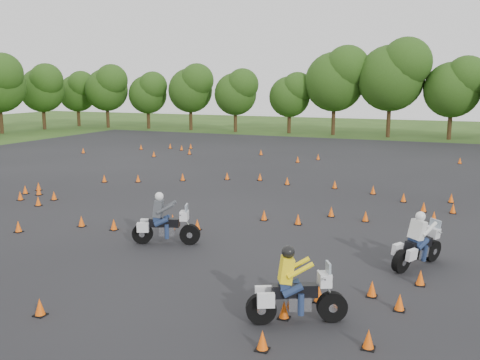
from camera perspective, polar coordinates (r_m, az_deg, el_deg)
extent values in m
plane|color=#2D5119|center=(23.36, -3.73, -4.54)|extent=(140.00, 140.00, 0.00)
plane|color=black|center=(28.72, 1.51, -1.68)|extent=(62.00, 62.00, 0.00)
cone|color=#FF5B0A|center=(21.18, 19.42, -6.06)|extent=(0.26, 0.26, 0.45)
cone|color=#FF5B0A|center=(22.12, -4.58, -4.80)|extent=(0.26, 0.26, 0.45)
cone|color=#FF5B0A|center=(15.93, 13.89, -11.22)|extent=(0.26, 0.26, 0.45)
cone|color=#FF5B0A|center=(44.62, 2.25, 2.96)|extent=(0.26, 0.26, 0.45)
cone|color=#FF5B0A|center=(14.21, 4.72, -13.67)|extent=(0.26, 0.26, 0.45)
cone|color=#FF5B0A|center=(31.38, -21.94, -0.98)|extent=(0.26, 0.26, 0.45)
cone|color=#FF5B0A|center=(49.03, -10.51, 3.47)|extent=(0.26, 0.26, 0.45)
cone|color=#FF5B0A|center=(22.67, -13.32, -4.67)|extent=(0.26, 0.26, 0.45)
cone|color=#FF5B0A|center=(32.08, -20.69, -0.66)|extent=(0.26, 0.26, 0.45)
cone|color=#FF5B0A|center=(33.50, -14.27, 0.14)|extent=(0.26, 0.26, 0.45)
cone|color=#FF5B0A|center=(23.23, 18.80, -4.59)|extent=(0.26, 0.26, 0.45)
cone|color=#FF5B0A|center=(28.40, 17.05, -1.81)|extent=(0.26, 0.26, 0.45)
cone|color=#FF5B0A|center=(33.36, -1.38, 0.42)|extent=(0.26, 0.26, 0.45)
cone|color=#FF5B0A|center=(49.14, -5.28, 3.61)|extent=(0.26, 0.26, 0.45)
cone|color=#FF5B0A|center=(23.56, -22.57, -4.63)|extent=(0.26, 0.26, 0.45)
cone|color=#FF5B0A|center=(13.06, 13.54, -16.21)|extent=(0.26, 0.26, 0.45)
cone|color=#FF5B0A|center=(40.73, 6.18, 2.19)|extent=(0.26, 0.26, 0.45)
cone|color=#FF5B0A|center=(29.79, -22.40, -1.59)|extent=(0.26, 0.26, 0.45)
cone|color=#FF5B0A|center=(15.25, -20.57, -12.61)|extent=(0.26, 0.26, 0.45)
cone|color=#FF5B0A|center=(31.04, 10.08, -0.49)|extent=(0.26, 0.26, 0.45)
cone|color=#FF5B0A|center=(44.10, -9.18, 2.74)|extent=(0.26, 0.26, 0.45)
cone|color=#FF5B0A|center=(29.93, 14.02, -1.05)|extent=(0.26, 0.26, 0.45)
cone|color=#FF5B0A|center=(24.80, 19.98, -3.72)|extent=(0.26, 0.26, 0.45)
cone|color=#FF5B0A|center=(28.13, -20.73, -2.15)|extent=(0.26, 0.26, 0.45)
cone|color=#FF5B0A|center=(49.42, -7.46, 3.61)|extent=(0.26, 0.26, 0.45)
cone|color=#FF5B0A|center=(31.79, 5.05, -0.12)|extent=(0.26, 0.26, 0.45)
cone|color=#FF5B0A|center=(24.56, 9.71, -3.37)|extent=(0.26, 0.26, 0.45)
cone|color=#FF5B0A|center=(15.22, 16.66, -12.41)|extent=(0.26, 0.26, 0.45)
cone|color=#FF5B0A|center=(33.17, -6.13, 0.31)|extent=(0.26, 0.26, 0.45)
cone|color=#FF5B0A|center=(43.10, 22.41, 1.91)|extent=(0.26, 0.26, 0.45)
cone|color=#FF5B0A|center=(23.55, -16.56, -4.26)|extent=(0.26, 0.26, 0.45)
cone|color=#FF5B0A|center=(26.73, 21.78, -2.85)|extent=(0.26, 0.26, 0.45)
cone|color=#FF5B0A|center=(12.69, 2.40, -16.76)|extent=(0.26, 0.26, 0.45)
cone|color=#FF5B0A|center=(45.19, -5.41, 3.01)|extent=(0.26, 0.26, 0.45)
cone|color=#FF5B0A|center=(42.28, 8.34, 2.44)|extent=(0.26, 0.26, 0.45)
cone|color=#FF5B0A|center=(29.23, -19.23, -1.60)|extent=(0.26, 0.26, 0.45)
cone|color=#FF5B0A|center=(33.07, 2.14, 0.33)|extent=(0.26, 0.26, 0.45)
cone|color=#FF5B0A|center=(17.15, 18.69, -9.89)|extent=(0.26, 0.26, 0.45)
cone|color=#FF5B0A|center=(30.78, -20.68, -1.10)|extent=(0.26, 0.26, 0.45)
cone|color=#FF5B0A|center=(22.98, -7.20, -4.26)|extent=(0.26, 0.26, 0.45)
cone|color=#FF5B0A|center=(47.71, -16.38, 3.03)|extent=(0.26, 0.26, 0.45)
cone|color=#FF5B0A|center=(15.29, 8.41, -11.96)|extent=(0.26, 0.26, 0.45)
cone|color=#FF5B0A|center=(24.04, 13.25, -3.81)|extent=(0.26, 0.26, 0.45)
cone|color=#FF5B0A|center=(33.09, -10.82, 0.16)|extent=(0.26, 0.26, 0.45)
cone|color=#FF5B0A|center=(26.54, 19.00, -2.76)|extent=(0.26, 0.26, 0.45)
cone|color=#FF5B0A|center=(47.98, -6.25, 3.43)|extent=(0.26, 0.26, 0.45)
cone|color=#FF5B0A|center=(23.02, 6.21, -4.21)|extent=(0.26, 0.26, 0.45)
cone|color=#FF5B0A|center=(29.02, 21.61, -1.83)|extent=(0.26, 0.26, 0.45)
cone|color=#FF5B0A|center=(23.62, 2.58, -3.79)|extent=(0.26, 0.26, 0.45)
cone|color=#FF5B0A|center=(19.45, 17.88, -7.42)|extent=(0.26, 0.26, 0.45)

